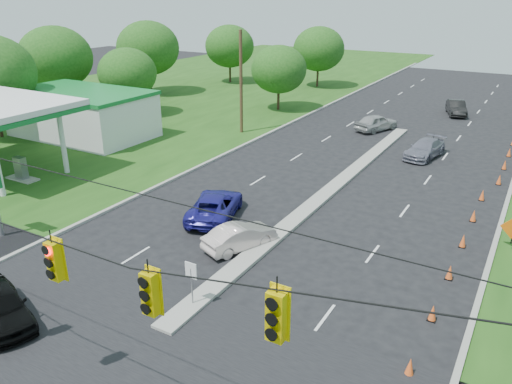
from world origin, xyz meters
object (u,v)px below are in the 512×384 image
Objects in this scene: gas_station at (68,112)px; white_sedan at (240,236)px; blue_pickup at (215,205)px; black_sedan at (0,306)px.

gas_station is 5.09× the size of white_sedan.
gas_station reaches higher than white_sedan.
blue_pickup is (-3.16, 2.42, 0.09)m from white_sedan.
white_sedan is (4.80, 9.82, -0.10)m from black_sedan.
gas_station is 20.64m from blue_pickup.
blue_pickup is (1.63, 12.24, -0.01)m from black_sedan.
gas_station reaches higher than blue_pickup.
white_sedan is at bearing -21.65° from gas_station.
black_sedan is 12.35m from blue_pickup.
black_sedan reaches higher than blue_pickup.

